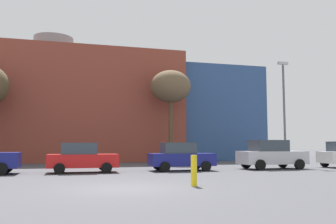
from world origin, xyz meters
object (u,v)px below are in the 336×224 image
at_px(parked_car_2, 82,158).
at_px(bollard_yellow_0, 194,171).
at_px(parked_car_4, 271,155).
at_px(parked_car_3, 180,157).
at_px(street_lamp, 284,106).
at_px(bare_tree_1, 171,87).

xyz_separation_m(parked_car_2, bollard_yellow_0, (3.94, -8.14, -0.25)).
height_order(parked_car_2, parked_car_4, parked_car_4).
distance_m(parked_car_3, parked_car_4, 6.26).
relative_size(parked_car_2, street_lamp, 0.50).
bearing_deg(parked_car_4, bollard_yellow_0, -135.31).
bearing_deg(parked_car_3, bollard_yellow_0, -103.60).
distance_m(parked_car_4, street_lamp, 5.13).
distance_m(parked_car_2, parked_car_4, 12.17).
relative_size(parked_car_2, parked_car_3, 0.99).
xyz_separation_m(parked_car_2, street_lamp, (14.91, 2.51, 3.63)).
bearing_deg(bare_tree_1, parked_car_3, -101.96).
height_order(parked_car_4, street_lamp, street_lamp).
distance_m(parked_car_2, bollard_yellow_0, 9.05).
bearing_deg(parked_car_4, parked_car_2, 180.00).
xyz_separation_m(bare_tree_1, bollard_yellow_0, (-3.94, -17.45, -6.10)).
bearing_deg(street_lamp, parked_car_3, -164.39).
bearing_deg(parked_car_2, parked_car_3, -0.00).
bearing_deg(bollard_yellow_0, parked_car_3, 76.40).
distance_m(parked_car_2, bare_tree_1, 13.53).
bearing_deg(bare_tree_1, bollard_yellow_0, -102.73).
bearing_deg(parked_car_2, street_lamp, 9.57).
bearing_deg(bare_tree_1, street_lamp, -44.07).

